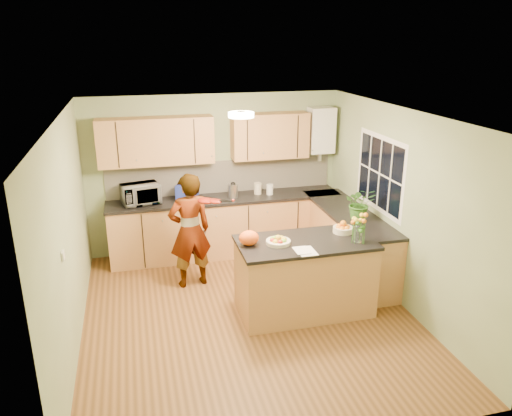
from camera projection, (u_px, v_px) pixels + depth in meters
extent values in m
plane|color=brown|center=(248.00, 315.00, 6.27)|extent=(4.50, 4.50, 0.00)
cube|color=white|center=(247.00, 115.00, 5.46)|extent=(4.00, 4.50, 0.02)
cube|color=gray|center=(215.00, 174.00, 7.93)|extent=(4.00, 0.02, 2.50)
cube|color=gray|center=(315.00, 322.00, 3.80)|extent=(4.00, 0.02, 2.50)
cube|color=gray|center=(68.00, 238.00, 5.40)|extent=(0.02, 4.50, 2.50)
cube|color=gray|center=(401.00, 208.00, 6.33)|extent=(0.02, 4.50, 2.50)
cube|color=#B27B47|center=(226.00, 227.00, 7.93)|extent=(3.60, 0.60, 0.90)
cube|color=black|center=(225.00, 199.00, 7.77)|extent=(3.64, 0.62, 0.04)
cube|color=#B27B47|center=(347.00, 243.00, 7.30)|extent=(0.60, 2.20, 0.90)
cube|color=black|center=(349.00, 213.00, 7.14)|extent=(0.62, 2.24, 0.04)
cube|color=beige|center=(222.00, 177.00, 7.95)|extent=(3.60, 0.02, 0.52)
cube|color=#B27B47|center=(156.00, 141.00, 7.37)|extent=(1.70, 0.34, 0.70)
cube|color=#B27B47|center=(270.00, 136.00, 7.77)|extent=(1.20, 0.34, 0.70)
cube|color=white|center=(321.00, 130.00, 7.96)|extent=(0.40, 0.30, 0.72)
cylinder|color=#B9B9BE|center=(320.00, 155.00, 8.09)|extent=(0.06, 0.06, 0.20)
cube|color=white|center=(380.00, 174.00, 6.78)|extent=(0.01, 1.30, 1.05)
cube|color=black|center=(380.00, 174.00, 6.78)|extent=(0.01, 1.18, 0.92)
cube|color=white|center=(63.00, 256.00, 4.84)|extent=(0.02, 0.09, 0.09)
cylinder|color=#FFEABF|center=(241.00, 115.00, 5.74)|extent=(0.30, 0.30, 0.06)
cylinder|color=white|center=(241.00, 112.00, 5.74)|extent=(0.10, 0.10, 0.02)
cube|color=#B27B47|center=(304.00, 278.00, 6.23)|extent=(1.63, 0.81, 0.92)
cube|color=black|center=(306.00, 242.00, 6.08)|extent=(1.67, 0.86, 0.04)
cylinder|color=beige|center=(278.00, 242.00, 5.98)|extent=(0.30, 0.30, 0.04)
cylinder|color=beige|center=(343.00, 230.00, 6.32)|extent=(0.25, 0.25, 0.07)
cylinder|color=silver|center=(358.00, 234.00, 6.01)|extent=(0.10, 0.10, 0.20)
ellipsoid|color=#FF5815|center=(249.00, 238.00, 5.92)|extent=(0.29, 0.26, 0.18)
cube|color=white|center=(306.00, 251.00, 5.77)|extent=(0.21, 0.28, 0.01)
imported|color=tan|center=(190.00, 231.00, 6.79)|extent=(0.65, 0.49, 1.62)
imported|color=white|center=(141.00, 194.00, 7.44)|extent=(0.61, 0.48, 0.30)
cube|color=#213098|center=(187.00, 193.00, 7.59)|extent=(0.37, 0.33, 0.25)
cylinder|color=#B9B9BE|center=(233.00, 191.00, 7.73)|extent=(0.16, 0.16, 0.21)
sphere|color=black|center=(233.00, 182.00, 7.68)|extent=(0.08, 0.08, 0.08)
cylinder|color=beige|center=(258.00, 188.00, 7.92)|extent=(0.15, 0.15, 0.18)
cylinder|color=white|center=(270.00, 189.00, 7.90)|extent=(0.12, 0.12, 0.16)
imported|color=#397326|center=(360.00, 203.00, 6.78)|extent=(0.49, 0.45, 0.45)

